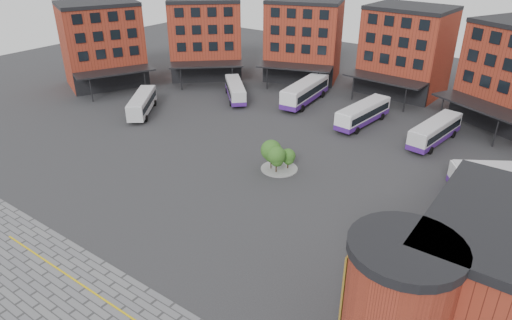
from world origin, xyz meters
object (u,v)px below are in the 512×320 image
Objects in this scene: tree_island at (276,155)px; bus_e at (435,131)px; bus_f at (505,178)px; bus_c at (305,92)px; bus_a at (142,102)px; bus_b at (235,90)px; bus_d at (363,113)px.

tree_island is 22.82m from bus_e.
tree_island is 0.40× the size of bus_f.
bus_c is 1.14× the size of bus_e.
tree_island reaches higher than bus_a.
bus_b is 22.14m from bus_d.
bus_d is (22.05, 2.02, 0.14)m from bus_b.
bus_a is at bearing 172.29° from tree_island.
tree_island reaches higher than bus_c.
tree_island is at bearing -90.24° from bus_d.
bus_f is at bearing -33.02° from bus_e.
bus_c is at bearing 178.45° from bus_e.
bus_e is at bearing -14.56° from bus_c.
tree_island is 0.49× the size of bus_b.
bus_a is at bearing -163.63° from bus_b.
tree_island is 0.38× the size of bus_d.
tree_island is at bearing -97.94° from bus_f.
bus_f is (22.65, 10.34, -0.34)m from tree_island.
bus_e is (32.49, 1.57, 0.11)m from bus_b.
bus_d is 1.02× the size of bus_e.
bus_b is 11.68m from bus_c.
bus_e is 13.16m from bus_f.
bus_b is 43.02m from bus_f.
bus_d is at bearing -146.45° from bus_f.
bus_d is at bearing -8.20° from bus_a.
tree_island is at bearing -115.96° from bus_e.
bus_d is (2.26, 19.41, -0.33)m from tree_island.
bus_a is at bearing -114.90° from bus_f.
bus_f reaches higher than bus_e.
bus_a is 15.62m from bus_b.
bus_a is 1.09× the size of bus_b.
bus_d reaches higher than bus_e.
bus_a is 42.83m from bus_e.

